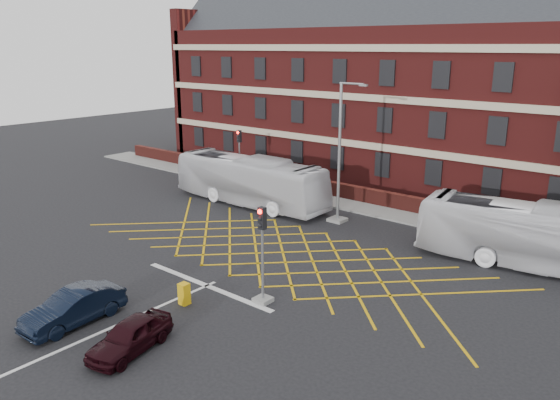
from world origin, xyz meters
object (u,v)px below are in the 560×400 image
Objects in this scene: bus_left at (250,181)px; car_maroon at (130,336)px; traffic_light_near at (263,264)px; traffic_light_far at (240,162)px; utility_cabinet at (184,294)px; bus_right at (541,237)px; direction_signs at (240,165)px; street_lamp at (340,176)px; car_navy at (74,308)px.

car_maroon is at bearing -150.22° from bus_left.
bus_left is at bearing 134.94° from traffic_light_near.
car_maroon is 0.83× the size of traffic_light_far.
traffic_light_far is 4.50× the size of utility_cabinet.
car_maroon is 25.06m from traffic_light_far.
traffic_light_near is 3.60m from utility_cabinet.
bus_right is 23.89m from direction_signs.
bus_left is 2.81× the size of traffic_light_near.
traffic_light_near is at bearing -43.64° from direction_signs.
bus_right is 23.57m from traffic_light_far.
car_maroon is at bearing -55.14° from direction_signs.
utility_cabinet is (-1.38, 3.70, -0.13)m from car_maroon.
bus_right is 17.40m from utility_cabinet.
street_lamp is at bearing -84.78° from bus_left.
car_maroon is 6.20m from traffic_light_near.
bus_left is 15.50m from utility_cabinet.
car_navy is 0.97× the size of traffic_light_far.
street_lamp reaches higher than utility_cabinet.
car_navy is 4.43m from utility_cabinet.
street_lamp is 13.99m from utility_cabinet.
utility_cabinet is at bearing -52.53° from direction_signs.
street_lamp reaches higher than direction_signs.
bus_right is 5.35× the size of direction_signs.
bus_left is 1.02× the size of bus_right.
car_navy is 23.87m from direction_signs.
traffic_light_far reaches higher than direction_signs.
bus_left is 12.65× the size of utility_cabinet.
bus_right reaches higher than car_maroon.
bus_right is 12.39× the size of utility_cabinet.
bus_right reaches higher than direction_signs.
direction_signs is at bearing 49.56° from bus_left.
utility_cabinet is (-10.46, -13.85, -1.16)m from bus_right.
street_lamp reaches higher than car_navy.
street_lamp is (-3.79, 11.41, 1.17)m from traffic_light_near.
direction_signs is (-11.11, 21.11, 0.70)m from car_navy.
traffic_light_near is 1.94× the size of direction_signs.
direction_signs is (-15.64, 14.91, -0.39)m from traffic_light_near.
traffic_light_near is (-8.01, -11.56, 0.12)m from bus_right.
utility_cabinet is at bearing 58.88° from car_navy.
car_maroon is 0.41× the size of street_lamp.
direction_signs is (-11.85, 3.50, -1.55)m from street_lamp.
bus_right is 14.06m from traffic_light_near.
street_lamp is at bearing 84.45° from car_navy.
bus_left reaches higher than car_maroon.
traffic_light_near reaches higher than direction_signs.
street_lamp is at bearing 95.56° from utility_cabinet.
car_navy is at bearing -62.24° from direction_signs.
bus_left is 15.20m from traffic_light_near.
car_navy is (6.21, -16.96, -0.99)m from bus_left.
bus_right is (18.75, 0.80, -0.03)m from bus_left.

